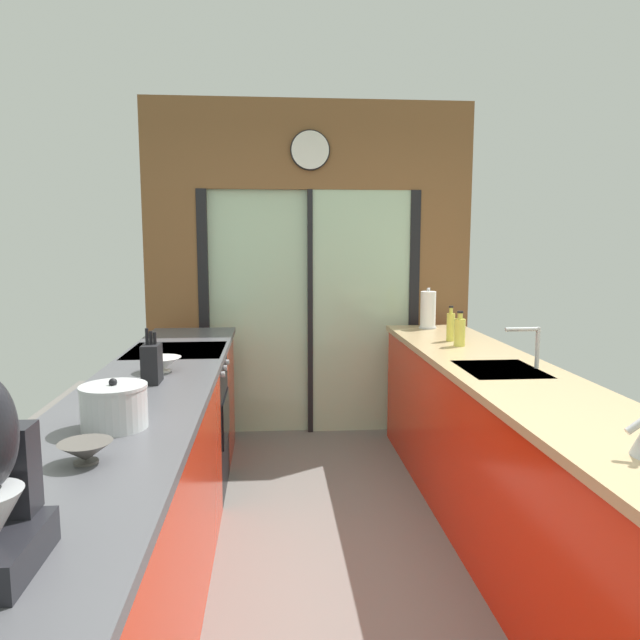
% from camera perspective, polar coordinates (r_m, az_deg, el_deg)
% --- Properties ---
extents(ground_plane, '(5.04, 7.60, 0.02)m').
position_cam_1_polar(ground_plane, '(3.46, 1.17, -20.02)').
color(ground_plane, slate).
extents(back_wall_unit, '(2.64, 0.12, 2.70)m').
position_cam_1_polar(back_wall_unit, '(4.86, -0.98, 6.81)').
color(back_wall_unit, brown).
rests_on(back_wall_unit, ground_plane).
extents(left_counter_run, '(0.62, 3.80, 0.92)m').
position_cam_1_polar(left_counter_run, '(2.88, -16.83, -15.85)').
color(left_counter_run, red).
rests_on(left_counter_run, ground_plane).
extents(right_counter_run, '(0.62, 3.80, 0.92)m').
position_cam_1_polar(right_counter_run, '(3.22, 18.58, -13.39)').
color(right_counter_run, red).
rests_on(right_counter_run, ground_plane).
extents(sink_faucet, '(0.19, 0.02, 0.22)m').
position_cam_1_polar(sink_faucet, '(3.34, 19.61, -1.85)').
color(sink_faucet, '#B7BABC').
rests_on(sink_faucet, right_counter_run).
extents(oven_range, '(0.60, 0.60, 0.92)m').
position_cam_1_polar(oven_range, '(3.92, -13.37, -9.51)').
color(oven_range, black).
rests_on(oven_range, ground_plane).
extents(mixing_bowl_near, '(0.16, 0.16, 0.07)m').
position_cam_1_polar(mixing_bowl_near, '(1.99, -21.56, -11.66)').
color(mixing_bowl_near, '#514C47').
rests_on(mixing_bowl_near, left_counter_run).
extents(mixing_bowl_far, '(0.20, 0.20, 0.08)m').
position_cam_1_polar(mixing_bowl_far, '(3.20, -14.97, -4.10)').
color(mixing_bowl_far, silver).
rests_on(mixing_bowl_far, left_counter_run).
extents(knife_block, '(0.08, 0.14, 0.26)m').
position_cam_1_polar(knife_block, '(2.95, -15.83, -3.99)').
color(knife_block, black).
rests_on(knife_block, left_counter_run).
extents(stock_pot, '(0.24, 0.24, 0.19)m').
position_cam_1_polar(stock_pot, '(2.30, -19.15, -7.85)').
color(stock_pot, '#B7BABC').
rests_on(stock_pot, left_counter_run).
extents(soap_bottle_near, '(0.07, 0.07, 0.23)m').
position_cam_1_polar(soap_bottle_near, '(3.93, 13.25, -1.07)').
color(soap_bottle_near, '#D1CC4C').
rests_on(soap_bottle_near, right_counter_run).
extents(soap_bottle_far, '(0.05, 0.05, 0.24)m').
position_cam_1_polar(soap_bottle_far, '(4.11, 12.42, -0.58)').
color(soap_bottle_far, '#D1CC4C').
rests_on(soap_bottle_far, right_counter_run).
extents(paper_towel_roll, '(0.14, 0.14, 0.32)m').
position_cam_1_polar(paper_towel_roll, '(4.66, 10.32, 0.95)').
color(paper_towel_roll, '#B7BABC').
rests_on(paper_towel_roll, right_counter_run).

